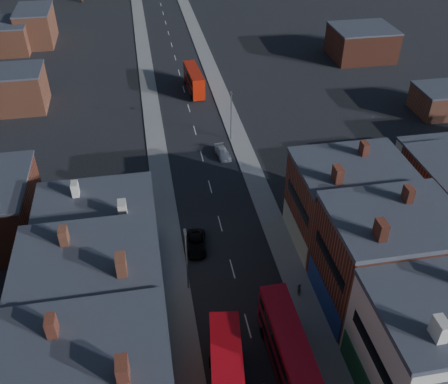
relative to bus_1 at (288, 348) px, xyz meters
name	(u,v)px	position (x,y,z in m)	size (l,w,h in m)	color
pavement_west	(162,183)	(-8.94, 31.05, -2.55)	(3.00, 200.00, 0.12)	gray
pavement_east	(253,174)	(4.06, 31.05, -2.55)	(3.00, 200.00, 0.12)	gray
lamp_post_2	(186,256)	(-7.64, 11.05, 2.09)	(0.25, 0.70, 8.12)	slate
lamp_post_3	(231,113)	(2.76, 41.05, 2.09)	(0.25, 0.70, 8.12)	slate
bus_1	(288,348)	(0.00, 0.00, 0.00)	(2.92, 11.24, 4.84)	#A70919
bus_2	(194,80)	(-0.57, 59.82, -0.35)	(2.89, 9.84, 4.20)	#AD1907
car_2	(196,243)	(-5.94, 17.21, -1.93)	(2.26, 4.89, 1.36)	black
car_3	(223,153)	(0.65, 36.49, -2.01)	(1.70, 4.18, 1.21)	beige
ped_3	(299,290)	(3.70, 7.99, -1.73)	(0.89, 0.41, 1.53)	#5D5950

